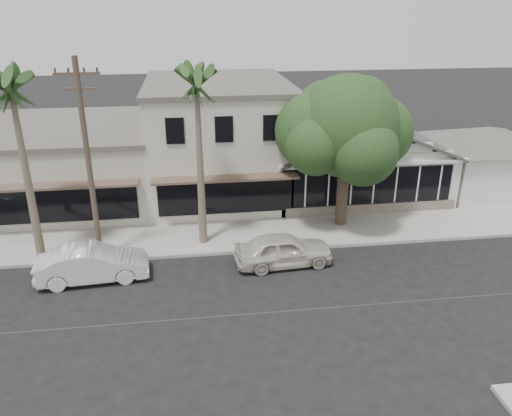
{
  "coord_description": "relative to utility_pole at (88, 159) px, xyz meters",
  "views": [
    {
      "loc": [
        -4.7,
        -15.76,
        10.93
      ],
      "look_at": [
        -1.74,
        6.0,
        1.83
      ],
      "focal_mm": 35.0,
      "sensor_mm": 36.0,
      "label": 1
    }
  ],
  "objects": [
    {
      "name": "ground",
      "position": [
        9.0,
        -5.2,
        -4.79
      ],
      "size": [
        140.0,
        140.0,
        0.0
      ],
      "primitive_type": "plane",
      "color": "black",
      "rests_on": "ground"
    },
    {
      "name": "sidewalk_north",
      "position": [
        1.0,
        1.55,
        -4.71
      ],
      "size": [
        90.0,
        3.5,
        0.15
      ],
      "primitive_type": "cube",
      "color": "#9E9991",
      "rests_on": "ground"
    },
    {
      "name": "corner_shop",
      "position": [
        14.0,
        7.27,
        -2.17
      ],
      "size": [
        10.4,
        8.6,
        5.1
      ],
      "color": "white",
      "rests_on": "ground"
    },
    {
      "name": "side_cottage",
      "position": [
        22.2,
        6.3,
        -3.29
      ],
      "size": [
        6.0,
        6.0,
        3.0
      ],
      "primitive_type": "cube",
      "color": "white",
      "rests_on": "ground"
    },
    {
      "name": "row_building_near",
      "position": [
        6.0,
        8.3,
        -1.54
      ],
      "size": [
        8.0,
        10.0,
        6.5
      ],
      "primitive_type": "cube",
      "color": "#BDB7AA",
      "rests_on": "ground"
    },
    {
      "name": "row_building_midnear",
      "position": [
        -3.0,
        8.3,
        -2.69
      ],
      "size": [
        10.0,
        10.0,
        4.2
      ],
      "primitive_type": "cube",
      "color": "#BCB6A9",
      "rests_on": "ground"
    },
    {
      "name": "utility_pole",
      "position": [
        0.0,
        0.0,
        0.0
      ],
      "size": [
        1.8,
        0.24,
        9.0
      ],
      "color": "brown",
      "rests_on": "ground"
    },
    {
      "name": "car_0",
      "position": [
        8.18,
        -1.56,
        -4.05
      ],
      "size": [
        4.48,
        2.09,
        1.48
      ],
      "primitive_type": "imported",
      "rotation": [
        0.0,
        0.0,
        1.65
      ],
      "color": "beige",
      "rests_on": "ground"
    },
    {
      "name": "car_1",
      "position": [
        -0.01,
        -1.77,
        -4.03
      ],
      "size": [
        4.7,
        1.99,
        1.51
      ],
      "primitive_type": "imported",
      "rotation": [
        0.0,
        0.0,
        1.66
      ],
      "color": "silver",
      "rests_on": "ground"
    },
    {
      "name": "shade_tree",
      "position": [
        11.86,
        2.37,
        0.38
      ],
      "size": [
        7.07,
        6.39,
        7.85
      ],
      "rotation": [
        0.0,
        0.0,
        -0.29
      ],
      "color": "#4A3B2D",
      "rests_on": "ground"
    },
    {
      "name": "palm_east",
      "position": [
        4.7,
        0.96,
        2.91
      ],
      "size": [
        2.81,
        2.81,
        8.96
      ],
      "color": "#726651",
      "rests_on": "ground"
    },
    {
      "name": "palm_mid",
      "position": [
        -2.7,
        0.41,
        2.95
      ],
      "size": [
        3.46,
        3.46,
        9.01
      ],
      "color": "#726651",
      "rests_on": "ground"
    }
  ]
}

